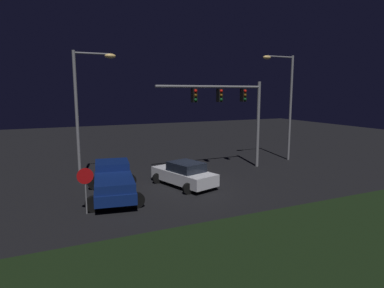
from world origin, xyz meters
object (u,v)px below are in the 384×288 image
stop_sign (85,182)px  pickup_truck (113,179)px  car_sedan (184,174)px  street_lamp_right (285,95)px  traffic_signal_gantry (231,104)px  street_lamp_left (85,101)px

stop_sign → pickup_truck: bearing=50.6°
pickup_truck → stop_sign: (-1.69, -2.06, 0.56)m
pickup_truck → car_sedan: pickup_truck is taller
street_lamp_right → pickup_truck: bearing=-165.0°
car_sedan → traffic_signal_gantry: size_ratio=0.57×
car_sedan → traffic_signal_gantry: bearing=-78.4°
street_lamp_right → stop_sign: (-16.76, -6.08, -3.89)m
street_lamp_right → stop_sign: 18.25m
traffic_signal_gantry → stop_sign: size_ratio=3.73×
pickup_truck → stop_sign: 2.72m
street_lamp_right → stop_sign: bearing=-160.0°
car_sedan → traffic_signal_gantry: (4.85, 2.61, 4.16)m
traffic_signal_gantry → car_sedan: bearing=-151.7°
street_lamp_left → street_lamp_right: (15.87, 0.03, 0.27)m
pickup_truck → car_sedan: size_ratio=1.19×
car_sedan → street_lamp_right: bearing=-87.8°
traffic_signal_gantry → street_lamp_left: 10.12m
street_lamp_left → stop_sign: 7.11m
car_sedan → street_lamp_left: 7.74m
street_lamp_left → stop_sign: bearing=-98.3°
pickup_truck → stop_sign: size_ratio=2.53×
car_sedan → traffic_signal_gantry: 6.90m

